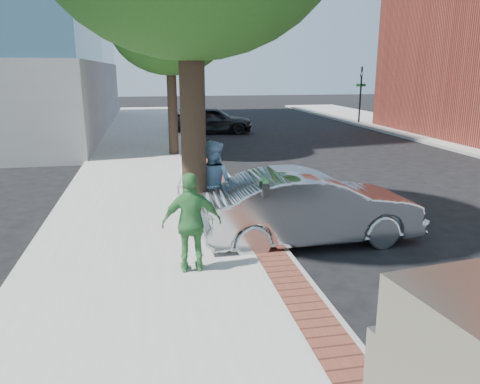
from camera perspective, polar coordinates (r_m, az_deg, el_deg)
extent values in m
plane|color=black|center=(8.66, -0.09, -9.79)|extent=(120.00, 120.00, 0.00)
cube|color=#9E9991|center=(16.13, -10.77, 1.83)|extent=(5.00, 60.00, 0.15)
cube|color=brown|center=(16.26, -3.01, 2.47)|extent=(0.60, 60.00, 0.01)
cube|color=gray|center=(16.33, -1.79, 2.25)|extent=(0.10, 60.00, 0.15)
cylinder|color=black|center=(29.89, -6.52, 11.34)|extent=(0.12, 0.12, 3.80)
imported|color=black|center=(29.84, -6.58, 13.45)|extent=(0.18, 0.15, 0.90)
cube|color=#1E7238|center=(29.85, -6.56, 12.68)|extent=(0.70, 0.03, 0.18)
cylinder|color=black|center=(32.91, 14.46, 11.28)|extent=(0.12, 0.12, 3.80)
imported|color=black|center=(32.87, 14.58, 13.19)|extent=(0.18, 0.15, 0.90)
cube|color=#1E7238|center=(32.88, 14.54, 12.50)|extent=(0.70, 0.03, 0.18)
cylinder|color=black|center=(9.76, -5.72, 7.32)|extent=(0.52, 0.52, 4.40)
cylinder|color=black|center=(19.82, -8.23, 10.15)|extent=(0.40, 0.40, 3.85)
ellipsoid|color=#1E4112|center=(19.84, -8.59, 19.53)|extent=(4.80, 4.80, 3.94)
cylinder|color=gray|center=(8.98, 2.92, -3.93)|extent=(0.07, 0.07, 1.15)
cube|color=#2D3030|center=(8.70, 3.12, 0.23)|extent=(0.12, 0.14, 0.24)
cube|color=#2D3030|center=(8.87, 2.84, 0.51)|extent=(0.12, 0.14, 0.24)
sphere|color=#3F8C4C|center=(8.66, 3.14, 1.19)|extent=(0.11, 0.11, 0.11)
sphere|color=#3F8C4C|center=(8.83, 2.85, 1.46)|extent=(0.11, 0.11, 0.11)
imported|color=silver|center=(10.51, -6.46, 0.43)|extent=(0.72, 0.75, 1.73)
imported|color=#7FA2C4|center=(10.34, -3.35, 0.91)|extent=(1.21, 1.18, 1.96)
imported|color=#3F8B44|center=(8.13, -5.90, -3.75)|extent=(1.04, 0.46, 1.76)
imported|color=#AAADB1|center=(10.00, 8.46, -1.84)|extent=(4.73, 1.78, 1.54)
imported|color=black|center=(27.48, -3.34, 8.78)|extent=(4.75, 2.40, 1.55)
cube|color=black|center=(5.32, 24.91, -13.63)|extent=(1.80, 0.25, 0.45)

